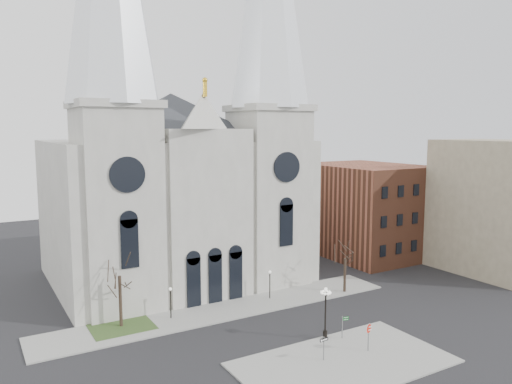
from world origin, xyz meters
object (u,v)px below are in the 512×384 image
street_name_sign (343,325)px  globe_lamp (326,307)px  one_way_sign (324,344)px  stop_sign (369,331)px

street_name_sign → globe_lamp: bearing=164.7°
globe_lamp → one_way_sign: bearing=-129.8°
stop_sign → one_way_sign: (-4.49, 0.56, -0.38)m
globe_lamp → street_name_sign: (1.50, -0.77, -1.82)m
one_way_sign → street_name_sign: bearing=27.3°
stop_sign → globe_lamp: 4.49m
globe_lamp → street_name_sign: bearing=-27.2°
globe_lamp → one_way_sign: (-2.84, -3.41, -1.67)m
stop_sign → street_name_sign: stop_sign is taller
globe_lamp → one_way_sign: 4.74m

